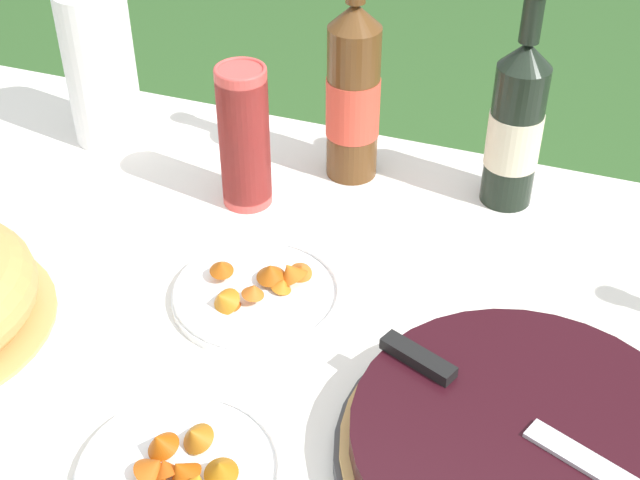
% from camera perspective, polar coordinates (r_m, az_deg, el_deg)
% --- Properties ---
extents(garden_table, '(1.58, 1.16, 0.76)m').
position_cam_1_polar(garden_table, '(1.10, -6.37, -11.19)').
color(garden_table, brown).
rests_on(garden_table, ground_plane).
extents(tablecloth, '(1.59, 1.17, 0.10)m').
position_cam_1_polar(tablecloth, '(1.06, -6.57, -9.21)').
color(tablecloth, white).
rests_on(tablecloth, garden_table).
extents(berry_tart, '(0.39, 0.39, 0.06)m').
position_cam_1_polar(berry_tart, '(0.96, 12.99, -12.88)').
color(berry_tart, '#38383D').
rests_on(berry_tart, tablecloth).
extents(serving_knife, '(0.36, 0.16, 0.01)m').
position_cam_1_polar(serving_knife, '(0.94, 11.75, -10.66)').
color(serving_knife, silver).
rests_on(serving_knife, berry_tart).
extents(cup_stack, '(0.07, 0.07, 0.21)m').
position_cam_1_polar(cup_stack, '(1.26, -4.87, 6.53)').
color(cup_stack, '#E04C47').
rests_on(cup_stack, tablecloth).
extents(cider_bottle_amber, '(0.08, 0.08, 0.35)m').
position_cam_1_polar(cider_bottle_amber, '(1.31, 2.14, 9.40)').
color(cider_bottle_amber, brown).
rests_on(cider_bottle_amber, tablecloth).
extents(juice_bottle_red, '(0.08, 0.08, 0.33)m').
position_cam_1_polar(juice_bottle_red, '(1.28, 12.42, 7.22)').
color(juice_bottle_red, black).
rests_on(juice_bottle_red, tablecloth).
extents(snack_plate_near, '(0.22, 0.22, 0.05)m').
position_cam_1_polar(snack_plate_near, '(1.14, -3.96, -3.29)').
color(snack_plate_near, white).
rests_on(snack_plate_near, tablecloth).
extents(snack_plate_left, '(0.22, 0.22, 0.06)m').
position_cam_1_polar(snack_plate_left, '(0.95, -8.91, -14.44)').
color(snack_plate_left, white).
rests_on(snack_plate_left, tablecloth).
extents(paper_towel_roll, '(0.11, 0.11, 0.25)m').
position_cam_1_polar(paper_towel_roll, '(1.45, -13.89, 10.68)').
color(paper_towel_roll, white).
rests_on(paper_towel_roll, tablecloth).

